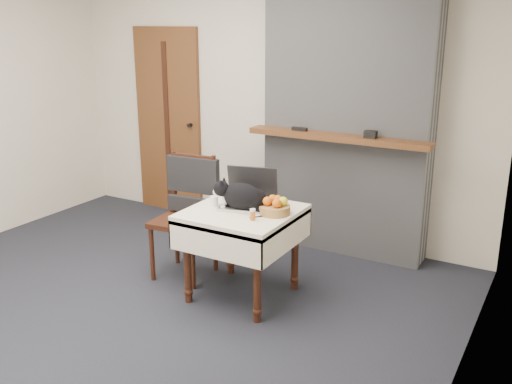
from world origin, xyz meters
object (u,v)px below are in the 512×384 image
at_px(side_table, 242,224).
at_px(cat, 243,197).
at_px(pill_bottle, 253,214).
at_px(fruit_basket, 275,207).
at_px(chair, 189,199).
at_px(cream_jar, 214,201).
at_px(laptop, 249,197).
at_px(door, 169,122).

relative_size(side_table, cat, 1.55).
bearing_deg(side_table, pill_bottle, -40.65).
bearing_deg(fruit_basket, pill_bottle, -108.98).
distance_m(side_table, chair, 0.65).
xyz_separation_m(cream_jar, pill_bottle, (0.42, -0.14, 0.01)).
relative_size(cream_jar, fruit_basket, 0.32).
distance_m(fruit_basket, chair, 0.89).
height_order(laptop, fruit_basket, laptop).
xyz_separation_m(laptop, pill_bottle, (0.19, -0.27, -0.03)).
bearing_deg(pill_bottle, cat, 137.25).
distance_m(door, side_table, 2.32).
relative_size(cat, chair, 0.50).
height_order(cat, pill_bottle, cat).
relative_size(side_table, fruit_basket, 3.40).
xyz_separation_m(cat, cream_jar, (-0.25, -0.02, -0.07)).
bearing_deg(cream_jar, chair, 153.29).
xyz_separation_m(door, pill_bottle, (1.97, -1.57, -0.26)).
relative_size(side_table, pill_bottle, 9.40).
relative_size(cream_jar, chair, 0.07).
bearing_deg(fruit_basket, side_table, -169.19).
height_order(side_table, laptop, laptop).
distance_m(cat, pill_bottle, 0.24).
distance_m(pill_bottle, chair, 0.88).
relative_size(side_table, laptop, 1.69).
height_order(door, chair, door).
bearing_deg(chair, laptop, -11.30).
bearing_deg(cat, cream_jar, 170.30).
relative_size(laptop, cat, 0.92).
xyz_separation_m(pill_bottle, chair, (-0.80, 0.33, -0.10)).
bearing_deg(chair, door, 127.40).
xyz_separation_m(pill_bottle, fruit_basket, (0.07, 0.20, 0.01)).
relative_size(door, laptop, 4.32).
height_order(side_table, cat, cat).
bearing_deg(cream_jar, side_table, 3.47).
bearing_deg(laptop, fruit_basket, -30.39).
relative_size(side_table, chair, 0.77).
xyz_separation_m(laptop, cream_jar, (-0.23, -0.13, -0.04)).
bearing_deg(side_table, door, 141.66).
height_order(laptop, cat, laptop).
bearing_deg(cat, side_table, -175.29).
xyz_separation_m(cream_jar, fruit_basket, (0.49, 0.06, 0.02)).
bearing_deg(fruit_basket, cat, -169.50).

